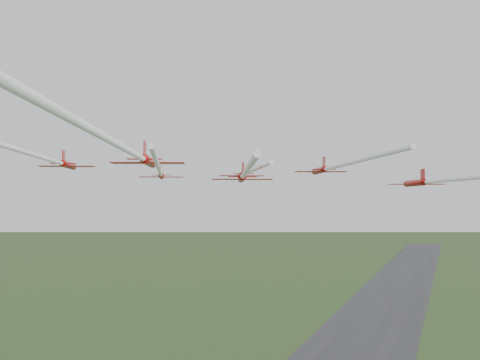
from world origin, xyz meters
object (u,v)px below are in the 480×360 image
(jet_row2_right, at_px, (335,167))
(jet_row4_left, at_px, (130,151))
(jet_row3_right, at_px, (439,181))
(jet_row3_left, at_px, (41,157))
(jet_row3_mid, at_px, (244,174))
(jet_lead, at_px, (247,173))
(jet_row2_left, at_px, (160,171))

(jet_row2_right, xyz_separation_m, jet_row4_left, (-13.82, -41.17, -0.44))
(jet_row3_right, distance_m, jet_row4_left, 45.31)
(jet_row2_right, bearing_deg, jet_row3_left, -154.17)
(jet_row3_mid, xyz_separation_m, jet_row3_right, (25.98, 8.87, -0.89))
(jet_lead, relative_size, jet_row3_mid, 0.80)
(jet_row3_right, bearing_deg, jet_row2_right, 133.83)
(jet_row2_left, distance_m, jet_row4_left, 29.02)
(jet_lead, distance_m, jet_row3_left, 47.97)
(jet_row3_left, bearing_deg, jet_row2_right, 24.99)
(jet_row2_left, height_order, jet_row2_right, jet_row2_right)
(jet_lead, bearing_deg, jet_row3_right, -54.09)
(jet_row3_left, xyz_separation_m, jet_row4_left, (16.05, -6.45, -0.28))
(jet_lead, bearing_deg, jet_row3_mid, -97.36)
(jet_lead, height_order, jet_row2_right, jet_row2_right)
(jet_row2_right, distance_m, jet_row4_left, 43.43)
(jet_lead, relative_size, jet_row2_left, 0.72)
(jet_row3_mid, relative_size, jet_row3_right, 1.19)
(jet_row2_left, distance_m, jet_row2_right, 27.99)
(jet_row3_mid, bearing_deg, jet_row3_left, -157.62)
(jet_row2_left, xyz_separation_m, jet_row2_right, (24.18, 14.07, 0.99))
(jet_lead, distance_m, jet_row3_right, 40.14)
(jet_lead, bearing_deg, jet_row4_left, -109.77)
(jet_lead, relative_size, jet_row4_left, 0.69)
(jet_row3_left, relative_size, jet_row4_left, 0.95)
(jet_lead, distance_m, jet_row2_left, 26.60)
(jet_row2_left, relative_size, jet_row3_left, 1.01)
(jet_row3_left, relative_size, jet_row3_mid, 1.10)
(jet_row3_right, bearing_deg, jet_row3_mid, 176.80)
(jet_lead, bearing_deg, jet_row3_left, -128.42)
(jet_row3_mid, relative_size, jet_row4_left, 0.86)
(jet_row3_left, bearing_deg, jet_lead, 52.69)
(jet_lead, xyz_separation_m, jet_row4_left, (5.25, -53.19, -0.36))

